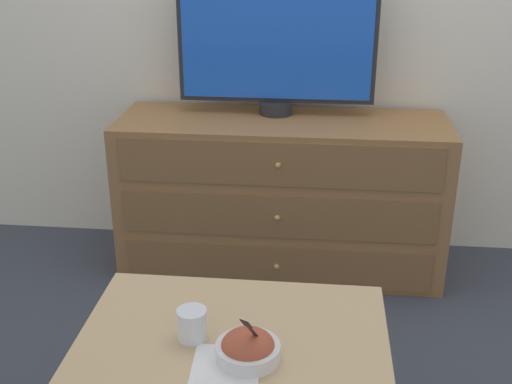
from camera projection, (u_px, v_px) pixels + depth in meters
The scene contains 7 objects.
ground_plane at pixel (306, 239), 3.34m from camera, with size 12.00×12.00×0.00m, color #383D47.
dresser at pixel (281, 195), 2.96m from camera, with size 1.47×0.50×0.72m.
tv at pixel (277, 38), 2.79m from camera, with size 0.87×0.15×0.66m.
coffee_table at pixel (234, 353), 1.82m from camera, with size 0.87×0.60×0.46m.
takeout_bowl at pixel (248, 348), 1.69m from camera, with size 0.17×0.17×0.16m.
drink_cup at pixel (192, 326), 1.77m from camera, with size 0.08×0.08×0.09m.
napkin at pixel (226, 366), 1.67m from camera, with size 0.18×0.18×0.00m.
Camera 1 is at (0.05, -2.99, 1.52)m, focal length 45.00 mm.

